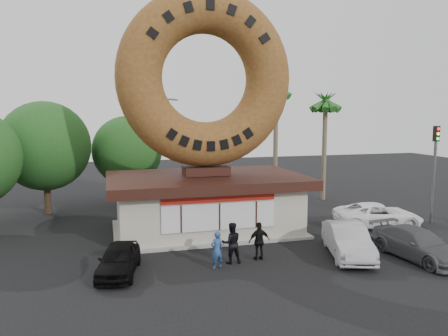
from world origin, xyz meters
TOP-DOWN VIEW (x-y plane):
  - ground at (0.00, 0.00)m, footprint 90.00×90.00m
  - donut_shop at (0.00, 5.98)m, footprint 11.20×7.20m
  - giant_donut at (0.00, 6.00)m, footprint 9.97×2.54m
  - tree_west at (-9.50, 13.00)m, footprint 6.00×6.00m
  - tree_mid at (-4.00, 15.00)m, footprint 5.20×5.20m
  - palm_near at (7.50, 14.00)m, footprint 2.60×2.60m
  - palm_far at (11.00, 12.50)m, footprint 2.60×2.60m
  - street_lamp at (-1.86, 16.00)m, footprint 2.11×0.20m
  - traffic_signal at (14.00, 3.99)m, footprint 0.30×0.38m
  - person_left at (-0.93, -0.21)m, footprint 0.70×0.56m
  - person_center at (-0.12, 0.27)m, footprint 0.97×0.77m
  - person_right at (1.27, 0.37)m, footprint 1.07×0.49m
  - car_black at (-5.17, 0.20)m, footprint 2.29×4.06m
  - car_silver at (5.55, -0.28)m, footprint 3.00×5.03m
  - car_grey at (8.57, -1.46)m, footprint 2.61×5.11m
  - car_white at (10.23, 4.11)m, footprint 5.57×3.43m

SIDE VIEW (x-z plane):
  - ground at x=0.00m, z-range 0.00..0.00m
  - car_black at x=-5.17m, z-range 0.00..1.30m
  - car_grey at x=8.57m, z-range 0.00..1.42m
  - car_white at x=10.23m, z-range 0.00..1.44m
  - car_silver at x=5.55m, z-range 0.00..1.57m
  - person_left at x=-0.93m, z-range 0.00..1.69m
  - person_right at x=1.27m, z-range 0.00..1.80m
  - person_center at x=-0.12m, z-range 0.00..1.90m
  - donut_shop at x=0.00m, z-range -0.13..3.67m
  - traffic_signal at x=14.00m, z-range 0.83..6.90m
  - tree_mid at x=-4.00m, z-range 0.70..7.33m
  - street_lamp at x=-1.86m, z-range 0.48..8.48m
  - tree_west at x=-9.50m, z-range 0.82..8.47m
  - palm_far at x=11.00m, z-range 3.11..11.86m
  - palm_near at x=7.50m, z-range 3.54..13.29m
  - giant_donut at x=0.00m, z-range 3.80..13.77m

